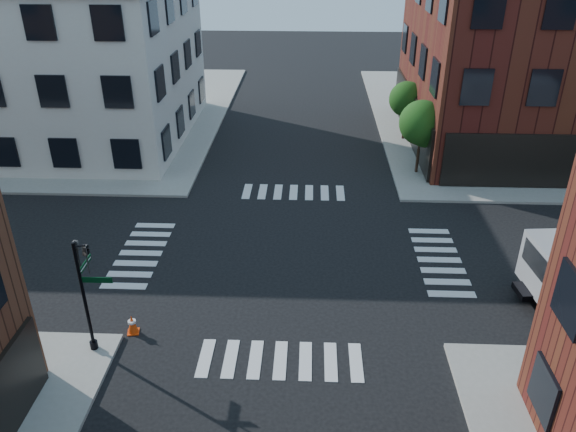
# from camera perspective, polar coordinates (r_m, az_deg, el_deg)

# --- Properties ---
(ground) EXTENTS (120.00, 120.00, 0.00)m
(ground) POSITION_cam_1_polar(r_m,az_deg,el_deg) (26.33, 0.05, -4.14)
(ground) COLOR black
(ground) RESTS_ON ground
(sidewalk_ne) EXTENTS (30.00, 30.00, 0.15)m
(sidewalk_ne) POSITION_cam_1_polar(r_m,az_deg,el_deg) (49.71, 26.47, 8.76)
(sidewalk_ne) COLOR gray
(sidewalk_ne) RESTS_ON ground
(sidewalk_nw) EXTENTS (30.00, 30.00, 0.15)m
(sidewalk_nw) POSITION_cam_1_polar(r_m,az_deg,el_deg) (50.48, -23.77, 9.58)
(sidewalk_nw) COLOR gray
(sidewalk_nw) RESTS_ON ground
(building_nw) EXTENTS (22.00, 16.00, 11.00)m
(building_nw) POSITION_cam_1_polar(r_m,az_deg,el_deg) (44.00, -25.38, 14.24)
(building_nw) COLOR beige
(building_nw) RESTS_ON ground
(tree_near) EXTENTS (2.69, 2.69, 4.49)m
(tree_near) POSITION_cam_1_polar(r_m,az_deg,el_deg) (34.68, 13.51, 8.97)
(tree_near) COLOR black
(tree_near) RESTS_ON ground
(tree_far) EXTENTS (2.43, 2.43, 4.07)m
(tree_far) POSITION_cam_1_polar(r_m,az_deg,el_deg) (40.40, 12.04, 11.36)
(tree_far) COLOR black
(tree_far) RESTS_ON ground
(signal_pole) EXTENTS (1.29, 1.24, 4.60)m
(signal_pole) POSITION_cam_1_polar(r_m,az_deg,el_deg) (20.64, -19.89, -6.58)
(signal_pole) COLOR black
(signal_pole) RESTS_ON ground
(traffic_cone) EXTENTS (0.50, 0.50, 0.79)m
(traffic_cone) POSITION_cam_1_polar(r_m,az_deg,el_deg) (22.45, -15.54, -10.56)
(traffic_cone) COLOR #F8420B
(traffic_cone) RESTS_ON ground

